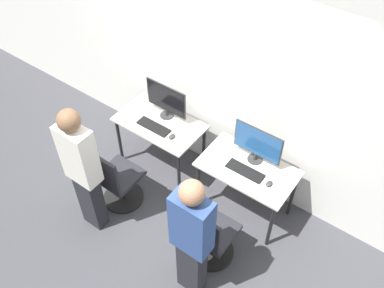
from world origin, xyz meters
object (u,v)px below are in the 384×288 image
(keyboard_left, at_px, (154,127))
(office_chair_right, at_px, (210,238))
(person_left, at_px, (82,168))
(keyboard_right, at_px, (245,171))
(mouse_right, at_px, (269,184))
(office_chair_left, at_px, (117,182))
(monitor_right, at_px, (258,144))
(monitor_left, at_px, (166,100))
(person_right, at_px, (192,237))
(mouse_left, at_px, (172,137))

(keyboard_left, relative_size, office_chair_right, 0.47)
(keyboard_left, relative_size, person_left, 0.25)
(person_left, bearing_deg, keyboard_right, 40.13)
(keyboard_right, relative_size, mouse_right, 4.61)
(mouse_right, bearing_deg, keyboard_right, 178.43)
(office_chair_left, height_order, keyboard_right, office_chair_left)
(keyboard_left, height_order, monitor_right, monitor_right)
(monitor_left, bearing_deg, keyboard_left, -90.00)
(office_chair_left, distance_m, office_chair_right, 1.27)
(monitor_left, xyz_separation_m, office_chair_left, (-0.03, -0.91, -0.61))
(keyboard_left, bearing_deg, monitor_left, 90.00)
(keyboard_left, distance_m, person_right, 1.63)
(office_chair_right, bearing_deg, person_left, -163.50)
(monitor_left, xyz_separation_m, person_right, (1.27, -1.25, -0.07))
(mouse_right, bearing_deg, keyboard_left, -178.49)
(office_chair_left, height_order, office_chair_right, same)
(mouse_left, bearing_deg, person_left, -108.49)
(monitor_left, height_order, office_chair_right, monitor_left)
(monitor_left, height_order, mouse_right, monitor_left)
(monitor_left, height_order, mouse_left, monitor_left)
(monitor_right, distance_m, office_chair_right, 1.08)
(monitor_right, relative_size, keyboard_right, 1.33)
(monitor_left, distance_m, person_left, 1.27)
(monitor_left, xyz_separation_m, office_chair_right, (1.24, -0.89, -0.61))
(monitor_left, xyz_separation_m, monitor_right, (1.20, 0.01, 0.00))
(keyboard_right, distance_m, mouse_right, 0.29)
(person_left, distance_m, mouse_right, 1.89)
(keyboard_left, bearing_deg, keyboard_right, 2.25)
(office_chair_left, distance_m, monitor_right, 1.65)
(monitor_left, height_order, person_left, person_left)
(mouse_right, xyz_separation_m, office_chair_right, (-0.26, -0.68, -0.38))
(keyboard_right, bearing_deg, office_chair_right, -87.31)
(monitor_left, height_order, keyboard_right, monitor_left)
(office_chair_left, xyz_separation_m, monitor_right, (1.23, 0.91, 0.61))
(monitor_left, distance_m, person_right, 1.79)
(monitor_left, xyz_separation_m, mouse_right, (1.49, -0.21, -0.23))
(mouse_left, xyz_separation_m, person_right, (1.00, -1.00, 0.15))
(mouse_left, bearing_deg, monitor_left, 136.81)
(office_chair_left, bearing_deg, monitor_left, 88.05)
(monitor_left, bearing_deg, mouse_left, -43.19)
(office_chair_left, height_order, person_left, person_left)
(monitor_right, distance_m, mouse_right, 0.43)
(person_left, height_order, mouse_right, person_left)
(mouse_left, distance_m, person_right, 1.42)
(keyboard_left, relative_size, monitor_right, 0.75)
(keyboard_right, height_order, person_right, person_right)
(mouse_left, bearing_deg, office_chair_left, -115.21)
(monitor_right, bearing_deg, keyboard_left, -167.98)
(office_chair_left, bearing_deg, keyboard_right, 29.67)
(keyboard_right, bearing_deg, mouse_left, -176.60)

